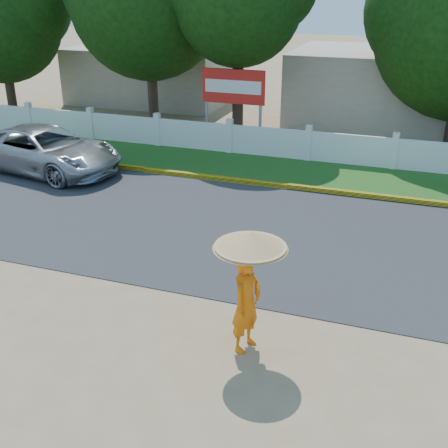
% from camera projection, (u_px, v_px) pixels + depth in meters
% --- Properties ---
extents(ground, '(120.00, 120.00, 0.00)m').
position_uv_depth(ground, '(190.00, 325.00, 10.82)').
color(ground, '#9E8460').
rests_on(ground, ground).
extents(road, '(60.00, 7.00, 0.02)m').
position_uv_depth(road, '(256.00, 233.00, 14.70)').
color(road, '#38383A').
rests_on(road, ground).
extents(grass_verge, '(60.00, 3.50, 0.03)m').
position_uv_depth(grass_verge, '(299.00, 172.00, 19.23)').
color(grass_verge, '#2D601E').
rests_on(grass_verge, ground).
extents(curb, '(40.00, 0.18, 0.16)m').
position_uv_depth(curb, '(287.00, 186.00, 17.74)').
color(curb, yellow).
rests_on(curb, ground).
extents(fence, '(40.00, 0.10, 1.10)m').
position_uv_depth(fence, '(308.00, 146.00, 20.27)').
color(fence, silver).
rests_on(fence, ground).
extents(building_near, '(10.00, 6.00, 3.20)m').
position_uv_depth(building_near, '(407.00, 89.00, 24.80)').
color(building_near, '#B7AD99').
rests_on(building_near, ground).
extents(building_far, '(8.00, 5.00, 2.80)m').
position_uv_depth(building_far, '(152.00, 75.00, 29.68)').
color(building_far, '#B7AD99').
rests_on(building_far, ground).
extents(vehicle, '(5.83, 3.40, 1.53)m').
position_uv_depth(vehicle, '(45.00, 150.00, 19.07)').
color(vehicle, '#A1A3A9').
rests_on(vehicle, ground).
extents(monk_with_parasol, '(1.27, 1.27, 2.32)m').
position_uv_depth(monk_with_parasol, '(248.00, 274.00, 9.57)').
color(monk_with_parasol, orange).
rests_on(monk_with_parasol, ground).
extents(billboard, '(2.50, 0.13, 2.95)m').
position_uv_depth(billboard, '(233.00, 91.00, 21.55)').
color(billboard, gray).
rests_on(billboard, ground).
extents(tree_row, '(39.13, 7.66, 8.88)m').
position_uv_depth(tree_row, '(415.00, 14.00, 20.30)').
color(tree_row, '#473828').
rests_on(tree_row, ground).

